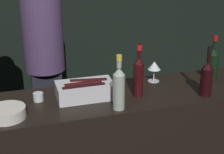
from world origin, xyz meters
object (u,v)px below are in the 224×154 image
Objects in this scene: person_blond_tee at (44,53)px; candle_votive at (38,97)px; ice_bin_with_bottles at (85,89)px; bowl_white at (7,113)px; wine_glass at (154,66)px; red_wine_bottle_tall at (139,75)px; red_wine_bottle_burgundy at (213,62)px; rose_wine_bottle at (119,87)px; red_wine_bottle_black_foil at (207,77)px.

candle_votive is at bearing 44.14° from person_blond_tee.
bowl_white is (-0.49, -0.15, -0.02)m from ice_bin_with_bottles.
red_wine_bottle_tall is at bearing -135.03° from wine_glass.
ice_bin_with_bottles is at bearing -165.98° from wine_glass.
red_wine_bottle_burgundy reaches higher than wine_glass.
person_blond_tee reaches higher than candle_votive.
wine_glass reaches higher than bowl_white.
red_wine_bottle_tall is 1.32m from person_blond_tee.
red_wine_bottle_tall reaches higher than candle_votive.
rose_wine_bottle reaches higher than red_wine_bottle_black_foil.
candle_votive is 0.19× the size of red_wine_bottle_black_foil.
rose_wine_bottle reaches higher than ice_bin_with_bottles.
rose_wine_bottle is 0.24m from red_wine_bottle_tall.
wine_glass is 0.53m from rose_wine_bottle.
person_blond_tee reaches higher than rose_wine_bottle.
wine_glass is 0.86m from candle_votive.
ice_bin_with_bottles is 2.44× the size of wine_glass.
red_wine_bottle_black_foil is at bearing -2.25° from bowl_white.
person_blond_tee is at bearing 97.90° from ice_bin_with_bottles.
wine_glass is at bearing 86.42° from person_blond_tee.
candle_votive is at bearing 167.65° from red_wine_bottle_black_foil.
candle_votive is (-0.30, 0.04, -0.03)m from ice_bin_with_bottles.
wine_glass is (1.04, 0.29, 0.08)m from bowl_white.
person_blond_tee is at bearing 136.23° from red_wine_bottle_burgundy.
rose_wine_bottle is 0.62m from red_wine_bottle_black_foil.
ice_bin_with_bottles is 0.99m from red_wine_bottle_burgundy.
ice_bin_with_bottles is at bearing 168.61° from red_wine_bottle_tall.
person_blond_tee is at bearing 82.71° from candle_votive.
bowl_white is 0.12× the size of person_blond_tee.
red_wine_bottle_burgundy is at bearing 97.65° from person_blond_tee.
red_wine_bottle_tall is (0.83, 0.08, 0.11)m from bowl_white.
candle_votive is 0.66m from red_wine_bottle_tall.
wine_glass is 1.24m from person_blond_tee.
wine_glass is at bearing 6.75° from candle_votive.
red_wine_bottle_burgundy is 0.65m from red_wine_bottle_tall.
ice_bin_with_bottles is 0.36m from red_wine_bottle_tall.
person_blond_tee reaches higher than bowl_white.
wine_glass is at bearing 15.39° from bowl_white.
rose_wine_bottle is at bearing -137.45° from wine_glass.
wine_glass is 0.40m from red_wine_bottle_black_foil.
red_wine_bottle_burgundy is 0.33m from red_wine_bottle_black_foil.
red_wine_bottle_tall is (-0.21, -0.21, 0.03)m from wine_glass.
person_blond_tee is at bearing 124.67° from red_wine_bottle_black_foil.
ice_bin_with_bottles is 1.10× the size of rose_wine_bottle.
red_wine_bottle_black_foil is at bearing -56.31° from wine_glass.
ice_bin_with_bottles is 1.10× the size of red_wine_bottle_burgundy.
ice_bin_with_bottles is 1.78× the size of bowl_white.
ice_bin_with_bottles is 1.10× the size of red_wine_bottle_black_foil.
person_blond_tee is (-0.32, 1.37, -0.15)m from rose_wine_bottle.
rose_wine_bottle is (0.46, -0.26, 0.12)m from candle_votive.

